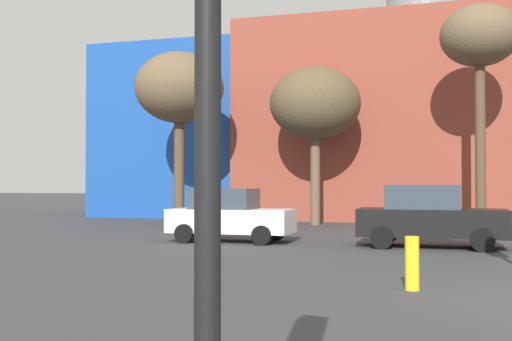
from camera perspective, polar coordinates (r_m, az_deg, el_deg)
The scene contains 7 objects.
building_backdrop at distance 35.70m, azimuth 14.97°, elevation 3.89°, with size 35.61×11.61×12.12m.
parked_car_0 at distance 19.89m, azimuth -2.42°, elevation -4.07°, with size 3.85×1.89×1.67m.
parked_car_1 at distance 18.79m, azimuth 15.41°, elevation -4.01°, with size 4.13×2.03×1.79m.
bare_tree_0 at distance 28.23m, azimuth 5.37°, elevation 5.97°, with size 4.04×4.04×7.02m.
bare_tree_1 at distance 26.90m, azimuth 19.57°, elevation 11.04°, with size 3.07×3.07×8.93m.
bare_tree_2 at distance 29.04m, azimuth -6.94°, elevation 7.31°, with size 4.04×4.04×7.82m.
bollard_yellow_0 at distance 11.18m, azimuth 13.94°, elevation -8.15°, with size 0.24×0.24×0.92m, color yellow.
Camera 1 is at (-2.23, -10.41, 1.81)m, focal length 44.22 mm.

